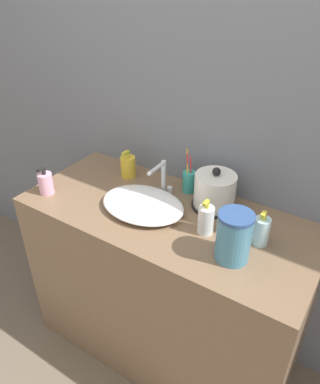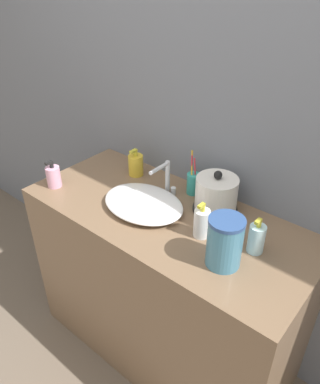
{
  "view_description": "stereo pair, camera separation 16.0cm",
  "coord_description": "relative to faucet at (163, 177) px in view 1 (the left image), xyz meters",
  "views": [
    {
      "loc": [
        0.7,
        -0.84,
        1.87
      ],
      "look_at": [
        -0.03,
        0.29,
        1.01
      ],
      "focal_mm": 35.0,
      "sensor_mm": 36.0,
      "label": 1
    },
    {
      "loc": [
        0.83,
        -0.74,
        1.87
      ],
      "look_at": [
        -0.03,
        0.29,
        1.01
      ],
      "focal_mm": 35.0,
      "sensor_mm": 36.0,
      "label": 2
    }
  ],
  "objects": [
    {
      "name": "lotion_bottle",
      "position": [
        0.3,
        -0.15,
        -0.03
      ],
      "size": [
        0.06,
        0.06,
        0.16
      ],
      "color": "white",
      "rests_on": "vanity_counter"
    },
    {
      "name": "hand_cream_bottle",
      "position": [
        -0.46,
        -0.29,
        -0.04
      ],
      "size": [
        0.07,
        0.07,
        0.14
      ],
      "color": "#EAA8C6",
      "rests_on": "vanity_counter"
    },
    {
      "name": "water_pitcher",
      "position": [
        0.45,
        -0.23,
        0.01
      ],
      "size": [
        0.13,
        0.13,
        0.2
      ],
      "color": "teal",
      "rests_on": "vanity_counter"
    },
    {
      "name": "vanity_counter",
      "position": [
        0.1,
        -0.12,
        -0.55
      ],
      "size": [
        1.32,
        0.58,
        0.91
      ],
      "color": "brown",
      "rests_on": "ground_plane"
    },
    {
      "name": "mouthwash_bottle",
      "position": [
        -0.24,
        0.05,
        -0.04
      ],
      "size": [
        0.08,
        0.08,
        0.14
      ],
      "color": "gold",
      "rests_on": "vanity_counter"
    },
    {
      "name": "sink_basin",
      "position": [
        -0.01,
        -0.15,
        -0.07
      ],
      "size": [
        0.39,
        0.29,
        0.05
      ],
      "color": "white",
      "rests_on": "vanity_counter"
    },
    {
      "name": "toothbrush_cup",
      "position": [
        0.09,
        0.09,
        -0.04
      ],
      "size": [
        0.06,
        0.06,
        0.22
      ],
      "color": "teal",
      "rests_on": "vanity_counter"
    },
    {
      "name": "faucet",
      "position": [
        0.0,
        0.0,
        0.0
      ],
      "size": [
        0.06,
        0.13,
        0.17
      ],
      "color": "silver",
      "rests_on": "vanity_counter"
    },
    {
      "name": "shampoo_bottle",
      "position": [
        0.51,
        -0.09,
        -0.03
      ],
      "size": [
        0.06,
        0.06,
        0.15
      ],
      "color": "silver",
      "rests_on": "vanity_counter"
    },
    {
      "name": "electric_kettle",
      "position": [
        0.25,
        0.04,
        -0.02
      ],
      "size": [
        0.2,
        0.2,
        0.2
      ],
      "color": "black",
      "rests_on": "vanity_counter"
    },
    {
      "name": "wall_back",
      "position": [
        0.1,
        0.19,
        0.3
      ],
      "size": [
        6.0,
        0.04,
        2.6
      ],
      "color": "slate",
      "rests_on": "ground_plane"
    },
    {
      "name": "ground_plane",
      "position": [
        0.1,
        -0.42,
        -1.0
      ],
      "size": [
        12.0,
        12.0,
        0.0
      ],
      "primitive_type": "plane",
      "color": "#6B5B4C"
    }
  ]
}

